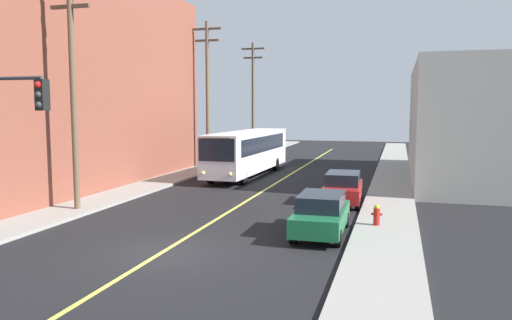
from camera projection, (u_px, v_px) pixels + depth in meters
ground_plane at (162, 252)px, 17.00m from camera, size 120.00×120.00×0.00m
sidewalk_left at (126, 193)px, 28.54m from camera, size 2.50×90.00×0.15m
sidewalk_right at (389, 206)px, 24.57m from camera, size 2.50×90.00×0.15m
lane_stripe_center at (271, 186)px, 31.34m from camera, size 0.16×60.00×0.01m
building_left_brick at (54, 82)px, 31.72m from camera, size 10.00×22.61×13.07m
building_right_warehouse at (506, 123)px, 33.36m from camera, size 12.00×19.30×7.73m
city_bus at (248, 151)px, 36.04m from camera, size 2.89×12.21×3.20m
parked_car_green at (321, 214)px, 19.24m from camera, size 1.86×4.42×1.62m
parked_car_red at (343, 187)px, 25.55m from camera, size 1.94×4.46×1.62m
utility_pole_near at (73, 82)px, 23.07m from camera, size 2.40×0.28×10.82m
utility_pole_mid at (207, 88)px, 40.17m from camera, size 2.40×0.28×11.59m
utility_pole_far at (253, 94)px, 51.16m from camera, size 2.40×0.28×11.32m
fire_hydrant at (377, 215)px, 20.28m from camera, size 0.44×0.26×0.84m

